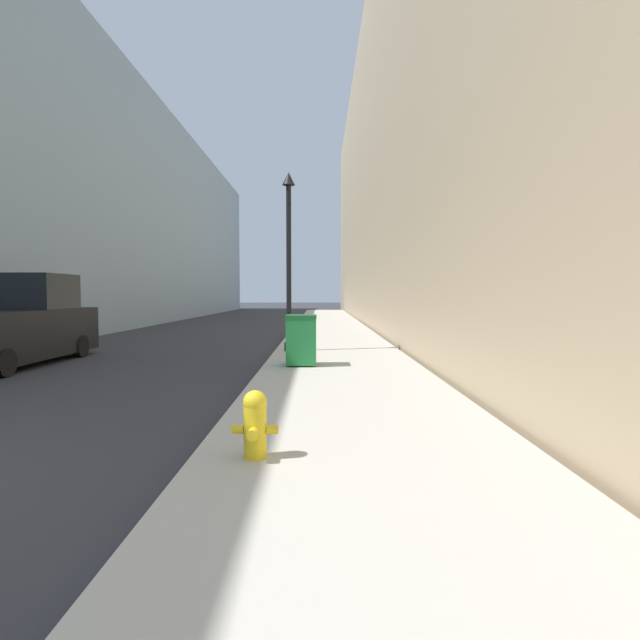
% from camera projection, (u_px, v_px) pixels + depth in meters
% --- Properties ---
extents(sidewalk_right, '(3.70, 60.00, 0.16)m').
position_uv_depth(sidewalk_right, '(332.00, 334.00, 21.68)').
color(sidewalk_right, '#B7B2A8').
rests_on(sidewalk_right, ground).
extents(building_left_glass, '(12.00, 60.00, 13.54)m').
position_uv_depth(building_left_glass, '(56.00, 210.00, 29.33)').
color(building_left_glass, '#849EB2').
rests_on(building_left_glass, ground).
extents(building_right_stone, '(12.00, 60.00, 18.06)m').
position_uv_depth(building_right_stone, '(465.00, 171.00, 29.19)').
color(building_right_stone, tan).
rests_on(building_right_stone, ground).
extents(fire_hydrant, '(0.47, 0.36, 0.69)m').
position_uv_depth(fire_hydrant, '(255.00, 423.00, 5.06)').
color(fire_hydrant, yellow).
rests_on(fire_hydrant, sidewalk_right).
extents(trash_bin, '(0.71, 0.69, 1.18)m').
position_uv_depth(trash_bin, '(302.00, 340.00, 11.59)').
color(trash_bin, '#1E7538').
rests_on(trash_bin, sidewalk_right).
extents(lamppost, '(0.37, 0.37, 5.17)m').
position_uv_depth(lamppost, '(289.00, 251.00, 14.47)').
color(lamppost, black).
rests_on(lamppost, sidewalk_right).
extents(pickup_truck, '(2.08, 5.60, 2.36)m').
position_uv_depth(pickup_truck, '(14.00, 327.00, 12.72)').
color(pickup_truck, black).
rests_on(pickup_truck, ground).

